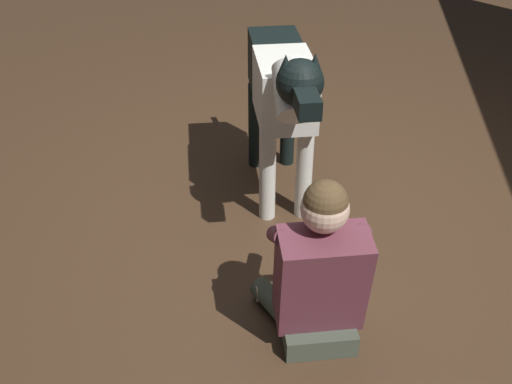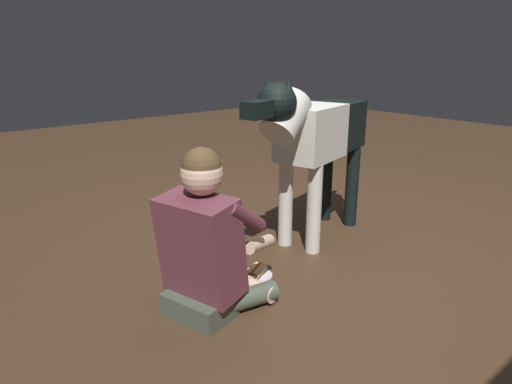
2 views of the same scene
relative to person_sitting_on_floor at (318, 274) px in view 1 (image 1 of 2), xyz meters
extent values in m
plane|color=#432E1D|center=(-1.03, -0.17, -0.36)|extent=(12.98, 12.98, 0.00)
cube|color=#464F40|center=(0.08, 0.02, -0.30)|extent=(0.32, 0.39, 0.12)
cylinder|color=#464F40|center=(-0.04, -0.17, -0.30)|extent=(0.38, 0.34, 0.11)
cylinder|color=beige|center=(-0.20, -0.14, -0.30)|extent=(0.20, 0.37, 0.09)
cylinder|color=#464F40|center=(-0.12, 0.13, -0.30)|extent=(0.41, 0.18, 0.11)
cylinder|color=beige|center=(-0.25, 0.02, -0.30)|extent=(0.16, 0.37, 0.09)
cube|color=brown|center=(0.05, 0.01, 0.02)|extent=(0.37, 0.46, 0.54)
cylinder|color=brown|center=(-0.04, -0.19, 0.17)|extent=(0.30, 0.15, 0.24)
cylinder|color=beige|center=(-0.25, -0.19, -0.06)|extent=(0.28, 0.10, 0.12)
cylinder|color=brown|center=(-0.13, 0.15, 0.17)|extent=(0.30, 0.15, 0.24)
cylinder|color=beige|center=(-0.31, 0.05, -0.06)|extent=(0.28, 0.17, 0.12)
sphere|color=beige|center=(0.02, 0.01, 0.38)|extent=(0.21, 0.21, 0.21)
sphere|color=brown|center=(0.02, 0.01, 0.42)|extent=(0.19, 0.19, 0.19)
cylinder|color=silver|center=(-0.94, -0.13, -0.06)|extent=(0.10, 0.10, 0.61)
cylinder|color=silver|center=(-0.89, -0.35, -0.06)|extent=(0.10, 0.10, 0.61)
cylinder|color=black|center=(-1.54, -0.29, -0.06)|extent=(0.10, 0.10, 0.61)
cylinder|color=black|center=(-1.48, -0.50, -0.06)|extent=(0.10, 0.10, 0.61)
cube|color=silver|center=(-1.04, -0.27, 0.43)|extent=(0.55, 0.43, 0.36)
cube|color=black|center=(-1.40, -0.37, 0.43)|extent=(0.48, 0.40, 0.34)
cylinder|color=silver|center=(-0.72, -0.19, 0.57)|extent=(0.40, 0.30, 0.35)
sphere|color=black|center=(-0.62, -0.16, 0.66)|extent=(0.24, 0.24, 0.24)
cube|color=black|center=(-0.43, -0.11, 0.64)|extent=(0.20, 0.15, 0.09)
cone|color=black|center=(-0.65, -0.10, 0.75)|extent=(0.10, 0.10, 0.11)
cone|color=black|center=(-0.61, -0.23, 0.75)|extent=(0.10, 0.10, 0.11)
cylinder|color=black|center=(-1.62, -0.42, 0.39)|extent=(0.31, 0.12, 0.21)
cylinder|color=silver|center=(-0.42, -0.11, -0.36)|extent=(0.20, 0.20, 0.01)
cylinder|color=tan|center=(-0.41, -0.13, -0.33)|extent=(0.16, 0.11, 0.05)
cylinder|color=tan|center=(-0.43, -0.09, -0.33)|extent=(0.16, 0.11, 0.05)
cylinder|color=brown|center=(-0.42, -0.11, -0.32)|extent=(0.16, 0.11, 0.04)
camera|label=1|loc=(2.05, 0.00, 1.85)|focal=41.53mm
camera|label=2|loc=(1.18, 1.78, 0.96)|focal=31.76mm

